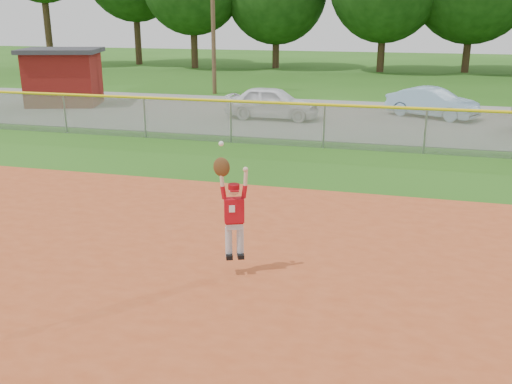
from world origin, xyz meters
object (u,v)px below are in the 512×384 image
at_px(car_blue, 432,103).
at_px(ballplayer, 232,209).
at_px(car_white_a, 272,103).
at_px(utility_shed, 63,77).

distance_m(car_blue, ballplayer, 17.79).
xyz_separation_m(car_white_a, ballplayer, (2.84, -15.29, 0.53)).
bearing_deg(utility_shed, ballplayer, -50.03).
relative_size(car_white_a, utility_shed, 0.93).
distance_m(car_white_a, car_blue, 7.06).
bearing_deg(car_white_a, utility_shed, 85.38).
height_order(car_white_a, car_blue, car_white_a).
relative_size(car_white_a, ballplayer, 1.94).
height_order(car_blue, ballplayer, ballplayer).
distance_m(car_white_a, utility_shed, 10.99).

